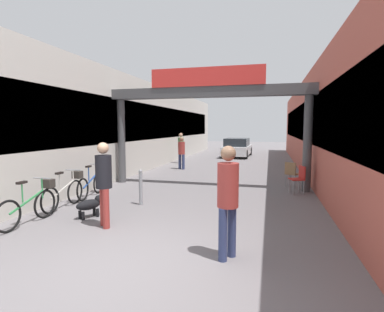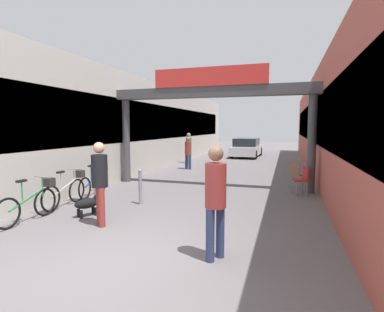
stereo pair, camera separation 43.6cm
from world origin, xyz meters
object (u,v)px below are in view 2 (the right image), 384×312
pedestrian_elderly_walking (189,146)px  bicycle_green_nearest (31,202)px  parked_car_white (247,148)px  pedestrian_with_dog (100,178)px  cafe_chair_red_nearer (302,178)px  pedestrian_carrying_crate (188,151)px  cafe_chair_wood_farther (296,173)px  bicycle_blue_third (95,181)px  bicycle_silver_second (67,190)px  dog_on_leash (89,203)px  bollard_post_metal (140,186)px  pedestrian_companion (216,195)px

pedestrian_elderly_walking → bicycle_green_nearest: 11.51m
bicycle_green_nearest → parked_car_white: (2.81, 16.23, 0.21)m
pedestrian_with_dog → cafe_chair_red_nearer: pedestrian_with_dog is taller
bicycle_green_nearest → parked_car_white: parked_car_white is taller
pedestrian_elderly_walking → bicycle_green_nearest: bearing=-90.0°
pedestrian_carrying_crate → parked_car_white: pedestrian_carrying_crate is taller
pedestrian_elderly_walking → bicycle_green_nearest: pedestrian_elderly_walking is taller
cafe_chair_red_nearer → cafe_chair_wood_farther: 1.05m
parked_car_white → bicycle_blue_third: bearing=-102.4°
bicycle_green_nearest → bicycle_silver_second: (-0.13, 1.32, 0.00)m
pedestrian_carrying_crate → cafe_chair_wood_farther: pedestrian_carrying_crate is taller
pedestrian_carrying_crate → dog_on_leash: pedestrian_carrying_crate is taller
bicycle_silver_second → bicycle_green_nearest: bearing=-84.5°
pedestrian_carrying_crate → bicycle_silver_second: 7.79m
pedestrian_with_dog → bicycle_blue_third: pedestrian_with_dog is taller
bollard_post_metal → pedestrian_companion: bearing=-45.1°
cafe_chair_red_nearer → pedestrian_carrying_crate: bearing=139.7°
pedestrian_carrying_crate → bollard_post_metal: pedestrian_carrying_crate is taller
bicycle_blue_third → cafe_chair_wood_farther: bearing=26.5°
pedestrian_elderly_walking → bollard_post_metal: (1.68, -9.43, -0.53)m
pedestrian_with_dog → dog_on_leash: size_ratio=2.58×
dog_on_leash → bicycle_green_nearest: size_ratio=0.41×
pedestrian_with_dog → pedestrian_companion: 2.89m
bollard_post_metal → parked_car_white: size_ratio=0.24×
pedestrian_with_dog → dog_on_leash: pedestrian_with_dog is taller
pedestrian_carrying_crate → bicycle_silver_second: size_ratio=0.97×
bicycle_blue_third → bicycle_green_nearest: bearing=-86.1°
pedestrian_with_dog → pedestrian_elderly_walking: bearing=98.5°
dog_on_leash → bollard_post_metal: 1.52m
bicycle_silver_second → parked_car_white: 15.20m
dog_on_leash → parked_car_white: size_ratio=0.17×
bicycle_silver_second → pedestrian_carrying_crate: bearing=83.4°
bicycle_silver_second → parked_car_white: (2.93, 14.91, 0.21)m
dog_on_leash → pedestrian_elderly_walking: bearing=95.4°
bicycle_silver_second → cafe_chair_red_nearer: bicycle_silver_second is taller
pedestrian_elderly_walking → bicycle_blue_third: 8.87m
bicycle_green_nearest → bicycle_silver_second: 1.33m
pedestrian_carrying_crate → bicycle_blue_third: bearing=-98.5°
parked_car_white → bollard_post_metal: bearing=-94.5°
pedestrian_elderly_walking → bicycle_blue_third: (-0.18, -8.85, -0.59)m
bollard_post_metal → pedestrian_with_dog: bearing=-89.7°
pedestrian_carrying_crate → dog_on_leash: (0.24, -8.33, -0.62)m
parked_car_white → cafe_chair_red_nearer: bearing=-74.6°
bicycle_silver_second → dog_on_leash: bearing=-28.2°
bicycle_green_nearest → bollard_post_metal: bearing=50.8°
pedestrian_companion → pedestrian_elderly_walking: (-4.44, 12.20, -0.04)m
pedestrian_carrying_crate → bollard_post_metal: bearing=-82.6°
pedestrian_with_dog → pedestrian_carrying_crate: 8.90m
pedestrian_elderly_walking → bicycle_silver_second: bearing=-90.7°
pedestrian_with_dog → bicycle_blue_third: 3.15m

